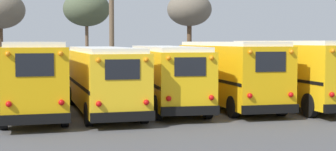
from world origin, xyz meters
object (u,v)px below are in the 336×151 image
Objects in this scene: school_bus_0 at (32,75)px; school_bus_1 at (103,77)px; school_bus_3 at (228,72)px; bare_tree_2 at (189,10)px; school_bus_2 at (166,74)px; school_bus_4 at (290,71)px; bare_tree_0 at (0,11)px; utility_pole at (112,35)px; bare_tree_1 at (87,9)px.

school_bus_0 is 1.12× the size of school_bus_1.
bare_tree_2 is (3.17, 19.34, 4.29)m from school_bus_3.
school_bus_2 is 0.97× the size of school_bus_4.
school_bus_4 is at bearing -49.11° from bare_tree_0.
school_bus_4 is (6.41, -0.50, 0.14)m from school_bus_2.
bare_tree_0 reaches higher than utility_pole.
school_bus_0 is 1.52× the size of bare_tree_0.
bare_tree_1 reaches higher than school_bus_1.
bare_tree_1 is at bearing 119.85° from school_bus_4.
school_bus_2 is 20.78m from bare_tree_2.
school_bus_3 is at bearing -54.69° from bare_tree_0.
bare_tree_2 is at bearing 21.66° from bare_tree_1.
school_bus_3 is 20.06m from bare_tree_2.
bare_tree_2 reaches higher than school_bus_0.
school_bus_2 is at bearing 5.20° from school_bus_0.
school_bus_2 is at bearing 175.56° from school_bus_4.
bare_tree_2 reaches higher than bare_tree_1.
bare_tree_0 reaches higher than school_bus_2.
school_bus_1 is at bearing -8.07° from school_bus_0.
bare_tree_0 reaches higher than school_bus_1.
utility_pole is (4.97, 11.54, 1.93)m from school_bus_0.
school_bus_0 is at bearing 171.93° from school_bus_1.
school_bus_0 is 1.06× the size of school_bus_2.
school_bus_1 is at bearing -98.37° from utility_pole.
school_bus_3 is 17.28m from bare_tree_1.
bare_tree_0 is at bearing 130.89° from school_bus_4.
bare_tree_1 is (-6.05, 15.68, 4.02)m from school_bus_3.
school_bus_2 is 20.61m from bare_tree_0.
school_bus_1 is 1.30× the size of bare_tree_2.
utility_pole reaches higher than bare_tree_1.
utility_pole reaches higher than school_bus_0.
bare_tree_0 is (-3.06, 18.44, 3.93)m from school_bus_0.
school_bus_3 is 22.29m from bare_tree_0.
school_bus_2 is at bearing -62.04° from bare_tree_0.
school_bus_3 is at bearing -99.31° from bare_tree_2.
bare_tree_0 is (-15.89, 18.35, 3.90)m from school_bus_4.
utility_pole is at bearing 81.63° from school_bus_1.
school_bus_0 is 9.63m from school_bus_3.
utility_pole is 5.30m from bare_tree_1.
school_bus_2 is at bearing -108.29° from bare_tree_2.
bare_tree_2 is (12.79, 19.87, 4.28)m from school_bus_0.
bare_tree_1 is (-9.25, 16.12, 3.98)m from school_bus_4.
school_bus_1 is 6.49m from school_bus_3.
utility_pole is (-4.65, 11.00, 1.94)m from school_bus_3.
school_bus_0 is 17.07m from bare_tree_1.
bare_tree_0 is at bearing 161.45° from bare_tree_1.
bare_tree_0 is 15.92m from bare_tree_2.
utility_pole is 1.00× the size of bare_tree_0.
bare_tree_2 is at bearing 90.11° from school_bus_4.
bare_tree_0 is 0.95× the size of bare_tree_2.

